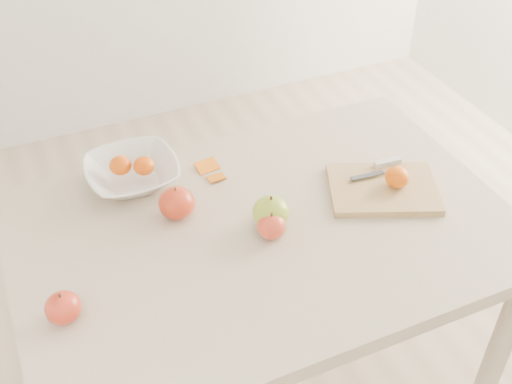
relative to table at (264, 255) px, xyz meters
name	(u,v)px	position (x,y,z in m)	size (l,w,h in m)	color
table	(264,255)	(0.00, 0.00, 0.00)	(1.20, 0.80, 0.75)	#C9B198
cutting_board	(383,189)	(0.33, 0.00, 0.11)	(0.27, 0.20, 0.02)	tan
board_tangerine	(397,177)	(0.36, -0.01, 0.14)	(0.06, 0.06, 0.05)	#D55607
fruit_bowl	(132,173)	(-0.24, 0.30, 0.13)	(0.24, 0.24, 0.06)	white
bowl_tangerine_near	(120,165)	(-0.27, 0.31, 0.15)	(0.06, 0.06, 0.05)	#CE5607
bowl_tangerine_far	(144,166)	(-0.21, 0.28, 0.15)	(0.06, 0.06, 0.05)	#DB3B07
orange_peel_a	(207,167)	(-0.05, 0.27, 0.10)	(0.06, 0.04, 0.00)	orange
orange_peel_b	(216,178)	(-0.04, 0.22, 0.10)	(0.04, 0.04, 0.00)	#C75F0E
paring_knife	(384,164)	(0.38, 0.07, 0.12)	(0.17, 0.05, 0.01)	silver
apple_green	(271,212)	(0.02, 0.00, 0.14)	(0.09, 0.09, 0.08)	olive
apple_red_b	(63,308)	(-0.50, -0.09, 0.13)	(0.07, 0.07, 0.07)	#A51A1F
apple_red_a	(177,203)	(-0.18, 0.12, 0.14)	(0.09, 0.09, 0.08)	#9D160E
apple_red_e	(271,226)	(0.00, -0.04, 0.13)	(0.07, 0.07, 0.06)	#A4161E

